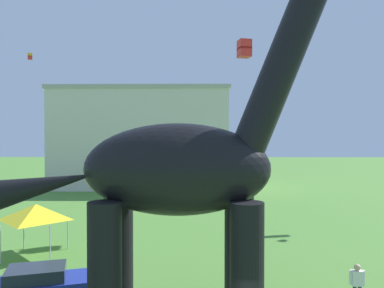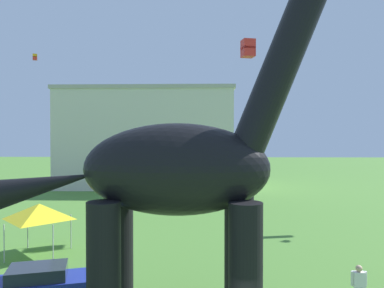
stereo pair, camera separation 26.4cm
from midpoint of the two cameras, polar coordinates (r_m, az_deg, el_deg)
name	(u,v)px [view 1 (the left image)]	position (r m, az deg, el deg)	size (l,w,h in m)	color
dinosaur_sculpture	(175,169)	(12.84, -3.24, -3.92)	(15.13, 3.20, 15.81)	black
parked_sedan_left	(36,285)	(17.30, -23.37, -19.43)	(4.53, 2.90, 1.55)	navy
person_strolling_adult	(357,281)	(17.17, 23.75, -18.77)	(0.64, 0.28, 1.71)	#2D3347
festival_canopy_tent	(36,212)	(23.37, -23.29, -9.63)	(3.15, 3.15, 3.00)	#B2B2B7
kite_near_high	(244,49)	(30.20, 7.84, 14.40)	(1.14, 1.14, 1.35)	red
kite_apex	(30,56)	(33.48, -23.98, 12.27)	(0.46, 0.46, 0.49)	orange
background_building_block	(143,138)	(52.86, -7.69, 0.94)	(23.78, 12.15, 13.58)	beige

